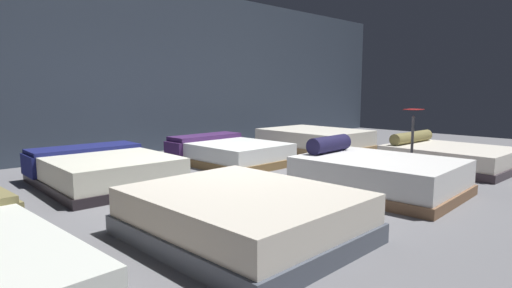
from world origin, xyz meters
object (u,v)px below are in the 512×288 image
at_px(bed_3, 448,157).
at_px(price_sign, 412,151).
at_px(bed_2, 377,174).
at_px(bed_7, 314,140).
at_px(bed_5, 103,169).
at_px(bed_6, 229,152).
at_px(bed_1, 243,215).

relative_size(bed_3, price_sign, 1.89).
height_order(bed_2, bed_3, bed_2).
distance_m(bed_2, bed_7, 3.64).
bearing_deg(bed_5, bed_6, 3.10).
bearing_deg(bed_7, bed_3, -87.67).
distance_m(bed_2, bed_6, 2.95).
distance_m(bed_6, bed_7, 2.32).
bearing_deg(price_sign, bed_7, 67.22).
xyz_separation_m(bed_3, price_sign, (-1.20, 0.08, 0.21)).
relative_size(bed_2, bed_3, 1.04).
relative_size(bed_1, bed_6, 1.00).
xyz_separation_m(bed_1, bed_5, (0.03, 2.93, 0.00)).
distance_m(bed_1, bed_5, 2.93).
height_order(bed_1, price_sign, price_sign).
height_order(bed_3, price_sign, price_sign).
relative_size(bed_1, bed_3, 1.03).
bearing_deg(price_sign, bed_2, -174.96).
xyz_separation_m(bed_2, price_sign, (1.17, 0.10, 0.17)).
xyz_separation_m(bed_1, bed_7, (4.68, 2.85, 0.01)).
bearing_deg(bed_1, bed_2, -0.27).
height_order(bed_5, price_sign, price_sign).
distance_m(bed_3, bed_6, 3.77).
xyz_separation_m(bed_2, bed_3, (2.37, 0.02, -0.04)).
height_order(bed_5, bed_7, bed_5).
height_order(bed_3, bed_5, bed_3).
height_order(bed_1, bed_3, bed_3).
height_order(bed_1, bed_6, bed_6).
bearing_deg(bed_1, price_sign, 1.14).
bearing_deg(bed_1, bed_3, -0.36).
xyz_separation_m(bed_1, bed_3, (4.74, 0.06, -0.02)).
relative_size(bed_1, bed_2, 0.99).
height_order(bed_2, bed_5, bed_2).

